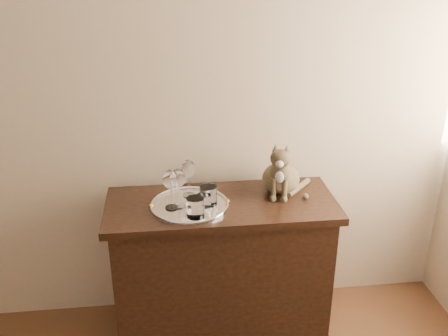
# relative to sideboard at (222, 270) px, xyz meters

# --- Properties ---
(wall_back) EXTENTS (4.00, 0.10, 2.70)m
(wall_back) POSITION_rel_sideboard_xyz_m (-0.60, 0.31, 0.93)
(wall_back) COLOR #BFA98F
(wall_back) RESTS_ON ground
(sideboard) EXTENTS (1.20, 0.50, 0.85)m
(sideboard) POSITION_rel_sideboard_xyz_m (0.00, 0.00, 0.00)
(sideboard) COLOR black
(sideboard) RESTS_ON ground
(tray) EXTENTS (0.40, 0.40, 0.01)m
(tray) POSITION_rel_sideboard_xyz_m (-0.17, -0.03, 0.43)
(tray) COLOR white
(tray) RESTS_ON sideboard
(wine_glass_b) EXTENTS (0.08, 0.08, 0.20)m
(wine_glass_b) POSITION_rel_sideboard_xyz_m (-0.16, 0.08, 0.53)
(wine_glass_b) COLOR silver
(wine_glass_b) RESTS_ON tray
(wine_glass_c) EXTENTS (0.08, 0.08, 0.21)m
(wine_glass_c) POSITION_rel_sideboard_xyz_m (-0.26, -0.05, 0.54)
(wine_glass_c) COLOR white
(wine_glass_c) RESTS_ON tray
(wine_glass_d) EXTENTS (0.08, 0.08, 0.21)m
(wine_glass_d) POSITION_rel_sideboard_xyz_m (-0.22, -0.03, 0.54)
(wine_glass_d) COLOR white
(wine_glass_d) RESTS_ON tray
(tumbler_a) EXTENTS (0.07, 0.07, 0.08)m
(tumbler_a) POSITION_rel_sideboard_xyz_m (-0.10, -0.08, 0.47)
(tumbler_a) COLOR silver
(tumbler_a) RESTS_ON tray
(tumbler_b) EXTENTS (0.09, 0.09, 0.10)m
(tumbler_b) POSITION_rel_sideboard_xyz_m (-0.14, -0.15, 0.48)
(tumbler_b) COLOR white
(tumbler_b) RESTS_ON tray
(tumbler_c) EXTENTS (0.09, 0.09, 0.10)m
(tumbler_c) POSITION_rel_sideboard_xyz_m (-0.07, -0.03, 0.48)
(tumbler_c) COLOR white
(tumbler_c) RESTS_ON tray
(cat) EXTENTS (0.38, 0.37, 0.31)m
(cat) POSITION_rel_sideboard_xyz_m (0.33, 0.09, 0.58)
(cat) COLOR #4D3C2E
(cat) RESTS_ON sideboard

